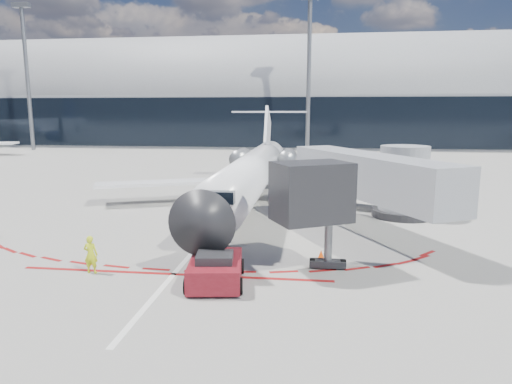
# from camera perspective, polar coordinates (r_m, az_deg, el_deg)

# --- Properties ---
(ground) EXTENTS (260.00, 260.00, 0.00)m
(ground) POSITION_cam_1_polar(r_m,az_deg,el_deg) (31.41, -4.02, -2.96)
(ground) COLOR slate
(ground) RESTS_ON ground
(apron_centerline) EXTENTS (0.25, 40.00, 0.01)m
(apron_centerline) POSITION_cam_1_polar(r_m,az_deg,el_deg) (33.33, -3.36, -2.17)
(apron_centerline) COLOR silver
(apron_centerline) RESTS_ON ground
(apron_stop_bar) EXTENTS (14.00, 0.25, 0.01)m
(apron_stop_bar) POSITION_cam_1_polar(r_m,az_deg,el_deg) (20.70, -10.25, -10.07)
(apron_stop_bar) COLOR maroon
(apron_stop_bar) RESTS_ON ground
(terminal_building) EXTENTS (150.00, 24.15, 24.00)m
(terminal_building) POSITION_cam_1_polar(r_m,az_deg,el_deg) (95.18, 3.60, 10.97)
(terminal_building) COLOR gray
(terminal_building) RESTS_ON ground
(jet_bridge) EXTENTS (10.03, 15.20, 4.90)m
(jet_bridge) POSITION_cam_1_polar(r_m,az_deg,el_deg) (27.57, 15.02, 1.25)
(jet_bridge) COLOR #96999E
(jet_bridge) RESTS_ON ground
(light_mast_west) EXTENTS (0.70, 0.70, 25.00)m
(light_mast_west) POSITION_cam_1_polar(r_m,az_deg,el_deg) (93.34, -26.65, 12.40)
(light_mast_west) COLOR slate
(light_mast_west) RESTS_ON ground
(light_mast_centre) EXTENTS (0.70, 0.70, 25.00)m
(light_mast_centre) POSITION_cam_1_polar(r_m,az_deg,el_deg) (78.20, 6.60, 14.03)
(light_mast_centre) COLOR slate
(light_mast_centre) RESTS_ON ground
(regional_jet) EXTENTS (24.63, 30.37, 7.60)m
(regional_jet) POSITION_cam_1_polar(r_m,az_deg,el_deg) (34.46, -0.44, 2.53)
(regional_jet) COLOR white
(regional_jet) RESTS_ON ground
(pushback_tug) EXTENTS (2.66, 5.45, 1.39)m
(pushback_tug) POSITION_cam_1_polar(r_m,az_deg,el_deg) (19.24, -5.08, -9.60)
(pushback_tug) COLOR #5C0D14
(pushback_tug) RESTS_ON ground
(ramp_worker) EXTENTS (0.64, 0.43, 1.71)m
(ramp_worker) POSITION_cam_1_polar(r_m,az_deg,el_deg) (21.54, -19.96, -7.35)
(ramp_worker) COLOR #CEE117
(ramp_worker) RESTS_ON ground
(safety_cone_right) EXTENTS (0.32, 0.32, 0.44)m
(safety_cone_right) POSITION_cam_1_polar(r_m,az_deg,el_deg) (22.58, 8.14, -7.70)
(safety_cone_right) COLOR #DC3F04
(safety_cone_right) RESTS_ON ground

